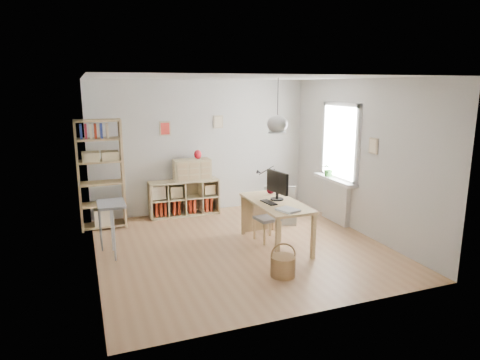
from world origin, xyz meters
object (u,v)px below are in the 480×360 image
object	(u,v)px
cube_shelf	(183,200)
storage_chest	(280,211)
tall_bookshelf	(100,170)
drawer_chest	(192,170)
monitor	(277,184)
chair	(266,215)
desk	(276,207)

from	to	relation	value
cube_shelf	storage_chest	bearing A→B (deg)	-33.50
tall_bookshelf	drawer_chest	distance (m)	1.79
monitor	drawer_chest	size ratio (longest dim) A/B	0.74
cube_shelf	chair	bearing A→B (deg)	-62.78
desk	tall_bookshelf	distance (m)	3.27
desk	tall_bookshelf	size ratio (longest dim) A/B	0.75
cube_shelf	monitor	world-z (taller)	monitor
tall_bookshelf	monitor	size ratio (longest dim) A/B	3.69
tall_bookshelf	chair	distance (m)	3.10
storage_chest	drawer_chest	xyz separation A→B (m)	(-1.46, 1.06, 0.72)
tall_bookshelf	storage_chest	world-z (taller)	tall_bookshelf
desk	tall_bookshelf	world-z (taller)	tall_bookshelf
tall_bookshelf	drawer_chest	size ratio (longest dim) A/B	2.73
chair	storage_chest	distance (m)	1.08
desk	chair	size ratio (longest dim) A/B	1.99
cube_shelf	storage_chest	size ratio (longest dim) A/B	1.59
cube_shelf	tall_bookshelf	distance (m)	1.77
chair	drawer_chest	distance (m)	2.10
cube_shelf	storage_chest	xyz separation A→B (m)	(1.66, -1.10, -0.09)
desk	chair	bearing A→B (deg)	96.33
cube_shelf	tall_bookshelf	xyz separation A→B (m)	(-1.56, -0.28, 0.79)
desk	cube_shelf	world-z (taller)	desk
chair	monitor	xyz separation A→B (m)	(0.10, -0.21, 0.59)
tall_bookshelf	drawer_chest	world-z (taller)	tall_bookshelf
desk	tall_bookshelf	xyz separation A→B (m)	(-2.59, 1.95, 0.43)
storage_chest	monitor	world-z (taller)	monitor
cube_shelf	desk	bearing A→B (deg)	-65.39
desk	monitor	distance (m)	0.38
chair	storage_chest	size ratio (longest dim) A/B	0.86
chair	storage_chest	xyz separation A→B (m)	(0.67, 0.82, -0.22)
cube_shelf	chair	world-z (taller)	chair
cube_shelf	tall_bookshelf	size ratio (longest dim) A/B	0.70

